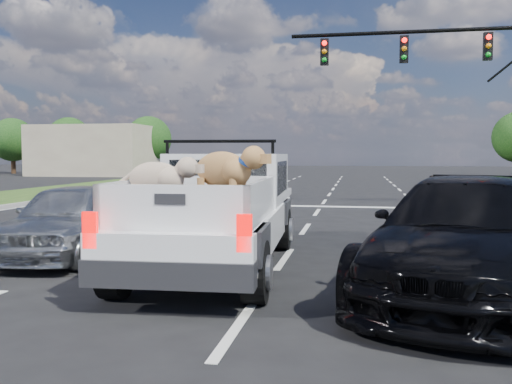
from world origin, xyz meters
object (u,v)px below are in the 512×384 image
(silver_sedan, at_px, (72,219))
(black_coupe, at_px, (467,236))
(pickup_truck, at_px, (219,207))
(traffic_signal, at_px, (481,72))

(silver_sedan, distance_m, black_coupe, 6.88)
(pickup_truck, bearing_deg, silver_sedan, 169.55)
(traffic_signal, xyz_separation_m, silver_sedan, (-9.40, -10.88, -4.04))
(silver_sedan, height_order, black_coupe, black_coupe)
(pickup_truck, xyz_separation_m, black_coupe, (3.75, -1.21, -0.21))
(traffic_signal, relative_size, pickup_truck, 1.57)
(traffic_signal, height_order, black_coupe, traffic_signal)
(pickup_truck, xyz_separation_m, silver_sedan, (-2.94, 0.39, -0.31))
(traffic_signal, bearing_deg, silver_sedan, -130.83)
(silver_sedan, xyz_separation_m, black_coupe, (6.69, -1.60, 0.10))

